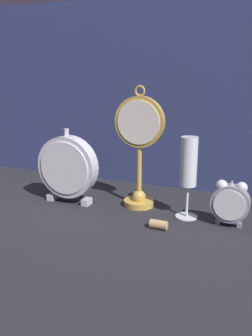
# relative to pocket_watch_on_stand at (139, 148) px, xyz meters

# --- Properties ---
(ground_plane) EXTENTS (4.00, 4.00, 0.00)m
(ground_plane) POSITION_rel_pocket_watch_on_stand_xyz_m (-0.02, -0.12, -0.17)
(ground_plane) COLOR #232328
(fabric_backdrop_drape) EXTENTS (1.79, 0.01, 0.58)m
(fabric_backdrop_drape) POSITION_rel_pocket_watch_on_stand_xyz_m (-0.02, 0.20, 0.12)
(fabric_backdrop_drape) COLOR navy
(fabric_backdrop_drape) RESTS_ON ground_plane
(pocket_watch_on_stand) EXTENTS (0.14, 0.08, 0.33)m
(pocket_watch_on_stand) POSITION_rel_pocket_watch_on_stand_xyz_m (0.00, 0.00, 0.00)
(pocket_watch_on_stand) COLOR gold
(pocket_watch_on_stand) RESTS_ON ground_plane
(alarm_clock_twin_bell) EXTENTS (0.09, 0.03, 0.12)m
(alarm_clock_twin_bell) POSITION_rel_pocket_watch_on_stand_xyz_m (0.25, -0.05, -0.10)
(alarm_clock_twin_bell) COLOR gray
(alarm_clock_twin_bell) RESTS_ON ground_plane
(mantel_clock_silver) EXTENTS (0.18, 0.04, 0.21)m
(mantel_clock_silver) POSITION_rel_pocket_watch_on_stand_xyz_m (-0.20, -0.05, -0.06)
(mantel_clock_silver) COLOR silver
(mantel_clock_silver) RESTS_ON ground_plane
(champagne_flute) EXTENTS (0.06, 0.06, 0.21)m
(champagne_flute) POSITION_rel_pocket_watch_on_stand_xyz_m (0.14, -0.03, -0.03)
(champagne_flute) COLOR silver
(champagne_flute) RESTS_ON ground_plane
(wine_cork) EXTENTS (0.04, 0.02, 0.02)m
(wine_cork) POSITION_rel_pocket_watch_on_stand_xyz_m (0.10, -0.13, -0.16)
(wine_cork) COLOR tan
(wine_cork) RESTS_ON ground_plane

